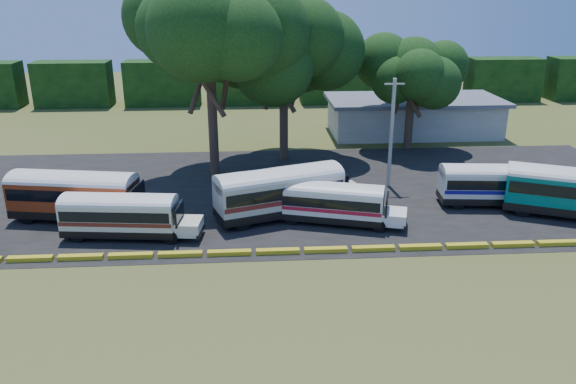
{
  "coord_description": "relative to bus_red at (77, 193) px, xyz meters",
  "views": [
    {
      "loc": [
        0.06,
        -30.32,
        15.72
      ],
      "look_at": [
        2.47,
        6.0,
        2.22
      ],
      "focal_mm": 35.0,
      "sensor_mm": 36.0,
      "label": 1
    }
  ],
  "objects": [
    {
      "name": "curb",
      "position": [
        12.25,
        -6.34,
        -1.87
      ],
      "size": [
        53.7,
        0.45,
        0.3
      ],
      "color": "yellow",
      "rests_on": "ground"
    },
    {
      "name": "asphalt_strip",
      "position": [
        13.25,
        4.66,
        -2.01
      ],
      "size": [
        64.0,
        24.0,
        0.02
      ],
      "primitive_type": "cube",
      "color": "black",
      "rests_on": "ground"
    },
    {
      "name": "ground",
      "position": [
        12.25,
        -7.34,
        -2.02
      ],
      "size": [
        160.0,
        160.0,
        0.0
      ],
      "primitive_type": "plane",
      "color": "#3B4D19",
      "rests_on": "ground"
    },
    {
      "name": "utility_pole",
      "position": [
        23.51,
        5.57,
        2.53
      ],
      "size": [
        1.6,
        0.3,
        8.87
      ],
      "color": "gray",
      "rests_on": "ground"
    },
    {
      "name": "bus_cream_east",
      "position": [
        14.38,
        -0.41,
        0.04
      ],
      "size": [
        11.35,
        6.21,
        3.64
      ],
      "rotation": [
        0.0,
        0.0,
        0.34
      ],
      "color": "black",
      "rests_on": "ground"
    },
    {
      "name": "tree_east",
      "position": [
        28.14,
        16.77,
        5.95
      ],
      "size": [
        8.26,
        8.26,
        11.06
      ],
      "color": "#3A291D",
      "rests_on": "ground"
    },
    {
      "name": "tree_center",
      "position": [
        15.34,
        14.05,
        8.59
      ],
      "size": [
        10.79,
        10.79,
        14.62
      ],
      "color": "#3A291D",
      "rests_on": "ground"
    },
    {
      "name": "tree_west",
      "position": [
        9.03,
        9.28,
        10.19
      ],
      "size": [
        11.2,
        11.2,
        16.37
      ],
      "color": "#3A291D",
      "rests_on": "ground"
    },
    {
      "name": "bus_cream_west",
      "position": [
        3.77,
        -3.2,
        -0.34
      ],
      "size": [
        9.27,
        3.25,
        2.98
      ],
      "rotation": [
        0.0,
        0.0,
        -0.11
      ],
      "color": "black",
      "rests_on": "ground"
    },
    {
      "name": "treeline_backdrop",
      "position": [
        12.25,
        40.66,
        0.98
      ],
      "size": [
        130.0,
        4.0,
        6.0
      ],
      "color": "black",
      "rests_on": "ground"
    },
    {
      "name": "bus_white_blue",
      "position": [
        30.51,
        0.8,
        -0.24
      ],
      "size": [
        9.8,
        3.29,
        3.16
      ],
      "rotation": [
        0.0,
        0.0,
        -0.1
      ],
      "color": "black",
      "rests_on": "ground"
    },
    {
      "name": "bus_white_red",
      "position": [
        17.84,
        -1.8,
        -0.37
      ],
      "size": [
        9.16,
        4.6,
        2.93
      ],
      "rotation": [
        0.0,
        0.0,
        -0.29
      ],
      "color": "black",
      "rests_on": "ground"
    },
    {
      "name": "terminal_building",
      "position": [
        30.25,
        22.66,
        0.01
      ],
      "size": [
        19.0,
        9.0,
        4.0
      ],
      "color": "beige",
      "rests_on": "ground"
    },
    {
      "name": "bus_red",
      "position": [
        0.0,
        0.0,
        0.0
      ],
      "size": [
        11.02,
        4.44,
        3.53
      ],
      "rotation": [
        0.0,
        0.0,
        -0.17
      ],
      "color": "black",
      "rests_on": "ground"
    }
  ]
}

